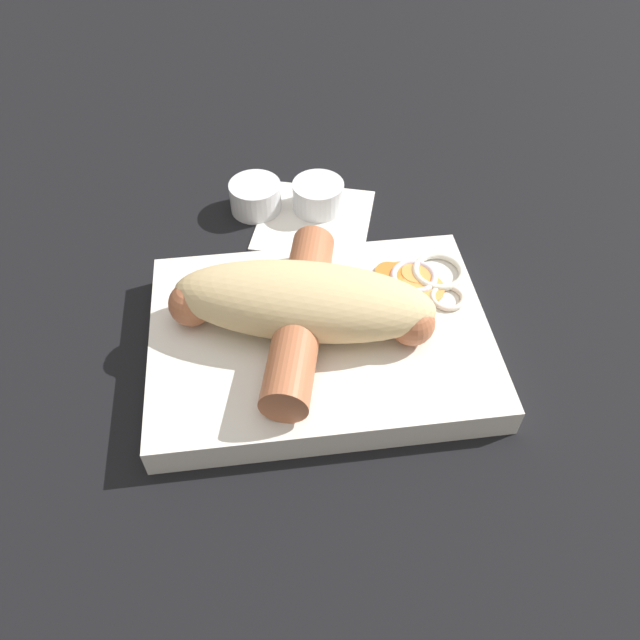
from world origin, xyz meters
TOP-DOWN VIEW (x-y plane):
  - ground_plane at (0.00, 0.00)m, footprint 3.00×3.00m
  - food_tray at (0.00, 0.00)m, footprint 0.26×0.19m
  - bread_roll at (-0.01, 0.01)m, footprint 0.21×0.12m
  - sausage at (-0.01, 0.00)m, footprint 0.20×0.17m
  - pickled_veggies at (0.09, 0.04)m, footprint 0.08×0.07m
  - napkin at (0.01, 0.16)m, footprint 0.13×0.13m
  - condiment_cup_near at (0.02, 0.18)m, footprint 0.05×0.05m
  - condiment_cup_far at (-0.04, 0.19)m, footprint 0.05×0.05m

SIDE VIEW (x-z plane):
  - ground_plane at x=0.00m, z-range 0.00..0.00m
  - napkin at x=0.01m, z-range 0.00..0.00m
  - food_tray at x=0.00m, z-range 0.00..0.03m
  - condiment_cup_near at x=0.02m, z-range 0.00..0.03m
  - condiment_cup_far at x=-0.04m, z-range 0.00..0.03m
  - pickled_veggies at x=0.09m, z-range 0.03..0.03m
  - sausage at x=-0.01m, z-range 0.03..0.06m
  - bread_roll at x=-0.01m, z-range 0.03..0.08m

